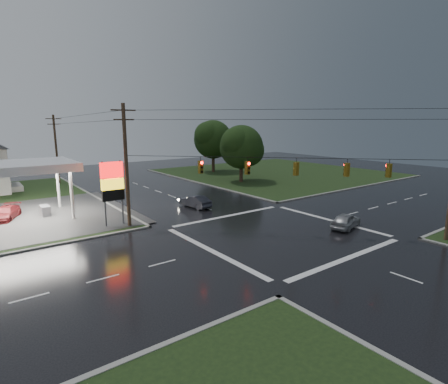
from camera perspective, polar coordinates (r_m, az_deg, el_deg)
ground at (r=30.66m, az=8.75°, el=-6.62°), size 120.00×120.00×0.00m
grass_ne at (r=66.62m, az=8.60°, el=3.14°), size 36.00×36.00×0.08m
pylon_sign at (r=33.00m, az=-17.75°, el=1.42°), size 2.00×0.35×6.00m
utility_pole_nw at (r=32.17m, az=-15.67°, el=4.38°), size 2.20×0.32×11.00m
utility_pole_n at (r=59.58m, az=-25.72°, el=6.45°), size 2.20×0.32×10.50m
traffic_signals at (r=29.34m, az=9.18°, el=5.51°), size 26.87×26.87×1.47m
tree_ne_near at (r=55.11m, az=2.97°, el=7.34°), size 7.99×6.80×8.98m
tree_ne_far at (r=66.43m, az=-1.68°, el=8.56°), size 8.46×7.20×9.80m
car_north at (r=39.15m, az=-4.73°, el=-1.54°), size 1.99×4.31×1.37m
car_crossing at (r=33.41m, az=19.27°, el=-4.41°), size 4.28×2.52×1.37m
car_pump at (r=40.30m, az=-32.10°, el=-2.95°), size 3.51×4.82×1.30m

